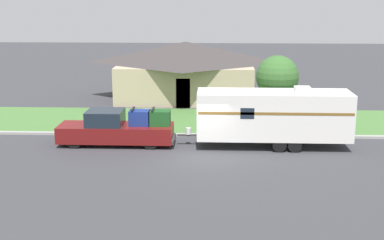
{
  "coord_description": "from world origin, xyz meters",
  "views": [
    {
      "loc": [
        0.65,
        -25.57,
        8.03
      ],
      "look_at": [
        -0.57,
        1.87,
        1.4
      ],
      "focal_mm": 50.0,
      "sensor_mm": 36.0,
      "label": 1
    }
  ],
  "objects": [
    {
      "name": "ground_plane",
      "position": [
        0.0,
        0.0,
        0.0
      ],
      "size": [
        120.0,
        120.0,
        0.0
      ],
      "primitive_type": "plane",
      "color": "#38383D"
    },
    {
      "name": "travel_trailer",
      "position": [
        3.71,
        1.87,
        1.73
      ],
      "size": [
        9.06,
        2.29,
        3.24
      ],
      "color": "black",
      "rests_on": "ground_plane"
    },
    {
      "name": "mailbox",
      "position": [
        -3.31,
        4.56,
        1.06
      ],
      "size": [
        0.48,
        0.2,
        1.38
      ],
      "color": "brown",
      "rests_on": "ground_plane"
    },
    {
      "name": "pickup_truck",
      "position": [
        -4.57,
        1.87,
        0.87
      ],
      "size": [
        6.21,
        1.91,
        2.01
      ],
      "color": "black",
      "rests_on": "ground_plane"
    },
    {
      "name": "house_across_street",
      "position": [
        -1.62,
        14.7,
        2.26
      ],
      "size": [
        10.78,
        7.46,
        4.36
      ],
      "color": "tan",
      "rests_on": "ground_plane"
    },
    {
      "name": "lawn_strip",
      "position": [
        0.0,
        7.4,
        0.01
      ],
      "size": [
        80.0,
        7.0,
        0.03
      ],
      "color": "#477538",
      "rests_on": "ground_plane"
    },
    {
      "name": "curb_strip",
      "position": [
        0.0,
        3.75,
        0.07
      ],
      "size": [
        80.0,
        0.3,
        0.14
      ],
      "color": "#999993",
      "rests_on": "ground_plane"
    },
    {
      "name": "tree_in_yard",
      "position": [
        4.31,
        5.96,
        3.08
      ],
      "size": [
        2.54,
        2.54,
        4.37
      ],
      "color": "brown",
      "rests_on": "ground_plane"
    }
  ]
}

